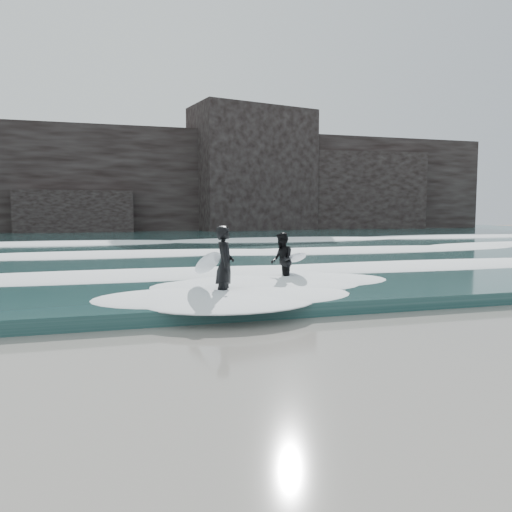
# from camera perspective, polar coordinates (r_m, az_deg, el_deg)

# --- Properties ---
(ground) EXTENTS (120.00, 120.00, 0.00)m
(ground) POSITION_cam_1_polar(r_m,az_deg,el_deg) (8.19, 22.58, -10.36)
(ground) COLOR #7F6351
(ground) RESTS_ON ground
(sea) EXTENTS (90.00, 52.00, 0.30)m
(sea) POSITION_cam_1_polar(r_m,az_deg,el_deg) (35.53, -8.16, 1.84)
(sea) COLOR #1E4141
(sea) RESTS_ON ground
(headland) EXTENTS (70.00, 9.00, 10.00)m
(headland) POSITION_cam_1_polar(r_m,az_deg,el_deg) (52.44, -10.89, 8.13)
(headland) COLOR black
(headland) RESTS_ON ground
(foam_near) EXTENTS (60.00, 3.20, 0.20)m
(foam_near) POSITION_cam_1_polar(r_m,az_deg,el_deg) (16.02, 2.04, -1.10)
(foam_near) COLOR white
(foam_near) RESTS_ON sea
(foam_mid) EXTENTS (60.00, 4.00, 0.24)m
(foam_mid) POSITION_cam_1_polar(r_m,az_deg,el_deg) (22.74, -3.51, 0.77)
(foam_mid) COLOR white
(foam_mid) RESTS_ON sea
(foam_far) EXTENTS (60.00, 4.80, 0.30)m
(foam_far) POSITION_cam_1_polar(r_m,az_deg,el_deg) (31.56, -7.13, 2.00)
(foam_far) COLOR white
(foam_far) RESTS_ON sea
(surfer_left) EXTENTS (0.95, 1.76, 1.80)m
(surfer_left) POSITION_cam_1_polar(r_m,az_deg,el_deg) (11.54, -3.88, -1.00)
(surfer_left) COLOR black
(surfer_left) RESTS_ON ground
(surfer_right) EXTENTS (1.21, 1.90, 1.55)m
(surfer_right) POSITION_cam_1_polar(r_m,az_deg,el_deg) (13.95, 3.16, -0.46)
(surfer_right) COLOR black
(surfer_right) RESTS_ON ground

